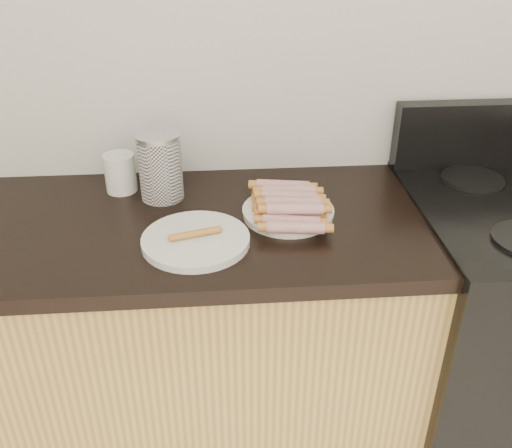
{
  "coord_description": "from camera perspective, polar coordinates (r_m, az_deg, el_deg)",
  "views": [
    {
      "loc": [
        -0.14,
        0.39,
        1.64
      ],
      "look_at": [
        -0.05,
        1.62,
        0.92
      ],
      "focal_mm": 40.0,
      "sensor_mm": 36.0,
      "label": 1
    }
  ],
  "objects": [
    {
      "name": "hotdog_pile",
      "position": [
        1.5,
        3.25,
        2.19
      ],
      "size": [
        0.15,
        0.28,
        0.06
      ],
      "rotation": [
        0.0,
        0.0,
        -0.17
      ],
      "color": "maroon",
      "rests_on": "main_plate"
    },
    {
      "name": "canister",
      "position": [
        1.59,
        -9.55,
        5.73
      ],
      "size": [
        0.12,
        0.12,
        0.19
      ],
      "rotation": [
        0.0,
        0.0,
        -0.24
      ],
      "color": "silver",
      "rests_on": "counter_slab"
    },
    {
      "name": "side_plate",
      "position": [
        1.4,
        -6.05,
        -1.62
      ],
      "size": [
        0.29,
        0.29,
        0.02
      ],
      "primitive_type": "cylinder",
      "rotation": [
        0.0,
        0.0,
        0.08
      ],
      "color": "silver",
      "rests_on": "counter_slab"
    },
    {
      "name": "counter_slab",
      "position": [
        1.61,
        -24.08,
        -1.0
      ],
      "size": [
        2.2,
        0.62,
        0.04
      ],
      "primitive_type": "cube",
      "color": "black",
      "rests_on": "cabinet_base"
    },
    {
      "name": "main_plate",
      "position": [
        1.51,
        3.22,
        1.08
      ],
      "size": [
        0.27,
        0.27,
        0.02
      ],
      "primitive_type": "cylinder",
      "rotation": [
        0.0,
        0.0,
        0.15
      ],
      "color": "silver",
      "rests_on": "counter_slab"
    },
    {
      "name": "cabinet_base",
      "position": [
        1.87,
        -21.16,
        -12.91
      ],
      "size": [
        2.2,
        0.59,
        0.86
      ],
      "primitive_type": "cube",
      "color": "#B78D44",
      "rests_on": "floor"
    },
    {
      "name": "wall_back",
      "position": [
        1.66,
        0.62,
        18.24
      ],
      "size": [
        4.0,
        0.04,
        2.6
      ],
      "primitive_type": "cube",
      "color": "silver",
      "rests_on": "ground"
    },
    {
      "name": "plain_sausages",
      "position": [
        1.39,
        -6.09,
        -0.97
      ],
      "size": [
        0.12,
        0.05,
        0.02
      ],
      "rotation": [
        0.0,
        0.0,
        0.27
      ],
      "color": "#AD5F38",
      "rests_on": "side_plate"
    },
    {
      "name": "burner_far_left",
      "position": [
        1.8,
        20.85,
        4.23
      ],
      "size": [
        0.18,
        0.18,
        0.01
      ],
      "primitive_type": "cylinder",
      "color": "black",
      "rests_on": "stove"
    },
    {
      "name": "mug",
      "position": [
        1.67,
        -13.42,
        4.99
      ],
      "size": [
        0.11,
        0.11,
        0.11
      ],
      "primitive_type": "cylinder",
      "rotation": [
        0.0,
        0.0,
        -0.36
      ],
      "color": "white",
      "rests_on": "counter_slab"
    }
  ]
}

